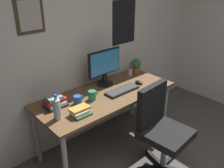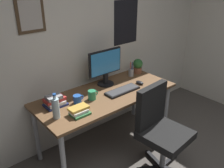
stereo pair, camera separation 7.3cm
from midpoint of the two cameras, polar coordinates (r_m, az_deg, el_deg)
name	(u,v)px [view 2 (the right image)]	position (r m, az deg, el deg)	size (l,w,h in m)	color
wall_back	(82,36)	(2.89, -6.39, 11.14)	(4.40, 0.10, 2.60)	silver
desk	(106,99)	(2.80, -0.57, -3.52)	(1.64, 0.71, 0.72)	brown
office_chair	(159,126)	(2.60, 11.84, -9.67)	(0.56, 0.57, 0.95)	black
monitor	(105,66)	(2.90, -0.85, 4.26)	(0.46, 0.20, 0.43)	black
keyboard	(123,90)	(2.81, 3.22, -1.52)	(0.43, 0.15, 0.03)	black
computer_mouse	(140,83)	(3.01, 7.20, 0.32)	(0.06, 0.11, 0.04)	black
water_bottle	(56,108)	(2.32, -12.14, -5.49)	(0.07, 0.07, 0.25)	silver
coffee_mug_near	(92,95)	(2.62, -3.88, -2.57)	(0.12, 0.09, 0.10)	#2D8C59
coffee_mug_far	(77,99)	(2.57, -7.28, -3.54)	(0.12, 0.08, 0.09)	#2659B2
potted_plant	(138,65)	(3.32, 6.67, 4.34)	(0.13, 0.13, 0.19)	brown
pen_cup	(131,72)	(3.22, 5.13, 2.79)	(0.07, 0.07, 0.20)	#9EA0A5
book_stack_left	(79,111)	(2.37, -6.82, -6.29)	(0.19, 0.15, 0.08)	#33723F
book_stack_right	(55,101)	(2.55, -12.40, -3.92)	(0.22, 0.16, 0.12)	navy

